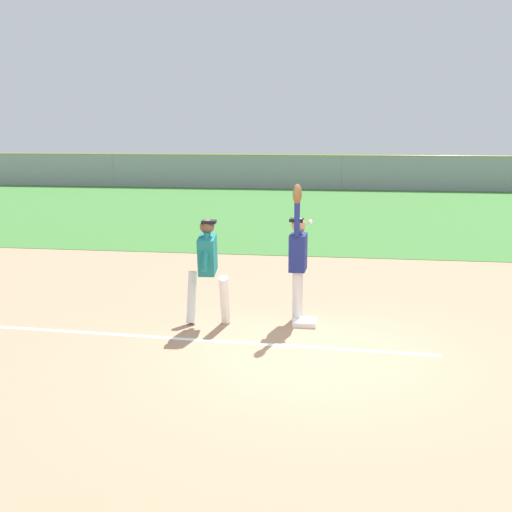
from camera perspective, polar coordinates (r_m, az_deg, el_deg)
The scene contains 13 objects.
ground_plane at distance 9.01m, azimuth 4.75°, elevation -8.91°, with size 78.85×78.85×0.00m, color tan.
outfield_grass at distance 25.17m, azimuth 7.33°, elevation 4.05°, with size 51.20×18.84×0.01m, color #3D7533.
chalk_foul_line at distance 10.59m, azimuth -18.26°, elevation -6.34°, with size 12.00×0.10×0.01m, color white.
first_base at distance 10.36m, azimuth 4.41°, elevation -5.97°, with size 0.38×0.38×0.08m, color white.
fielder at distance 10.31m, azimuth 3.79°, elevation 0.15°, with size 0.28×0.89×2.28m.
runner at distance 10.16m, azimuth -4.37°, elevation -0.73°, with size 0.75×0.85×1.72m.
baseball at distance 10.23m, azimuth 4.90°, elevation 3.09°, with size 0.07×0.07×0.07m, color white.
outfield_fence at distance 34.47m, azimuth 7.75°, elevation 7.47°, with size 51.28×0.08×1.85m.
parked_car_silver at distance 40.26m, azimuth -9.99°, elevation 7.57°, with size 4.45×2.22×1.25m.
parked_car_blue at distance 38.93m, azimuth -3.20°, elevation 7.60°, with size 4.54×2.40×1.25m.
parked_car_white at distance 38.27m, azimuth 5.05°, elevation 7.52°, with size 4.47×2.26×1.25m.
parked_car_green at distance 37.88m, azimuth 13.41°, elevation 7.22°, with size 4.54×2.39×1.25m.
parked_car_tan at distance 39.07m, azimuth 21.16°, elevation 6.89°, with size 4.51×2.34×1.25m.
Camera 1 is at (0.53, -8.45, 3.09)m, focal length 44.46 mm.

